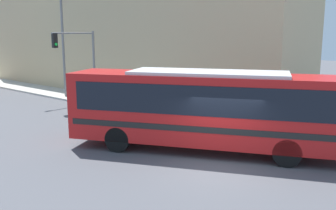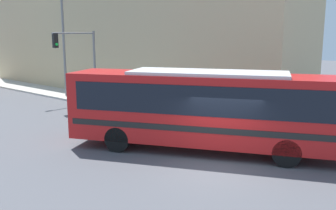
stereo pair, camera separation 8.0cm
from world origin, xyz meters
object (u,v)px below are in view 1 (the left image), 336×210
Objects in this scene: fire_hydrant at (209,117)px; traffic_light_pole at (80,54)px; pedestrian_near_corner at (172,96)px; street_lamp at (59,34)px; city_bus at (208,106)px.

traffic_light_pole reaches higher than fire_hydrant.
fire_hydrant is 10.25m from traffic_light_pole.
fire_hydrant is 4.18m from pedestrian_near_corner.
traffic_light_pole is at bearing 95.97° from fire_hydrant.
street_lamp is (-0.10, 13.46, 4.32)m from fire_hydrant.
city_bus is at bearing -102.69° from street_lamp.
fire_hydrant is 0.42× the size of pedestrian_near_corner.
fire_hydrant is 0.15× the size of traffic_light_pole.
pedestrian_near_corner is (1.66, -9.62, -3.81)m from street_lamp.
street_lamp is at bearing 99.80° from pedestrian_near_corner.
city_bus is 16.52m from street_lamp.
street_lamp is at bearing 76.20° from traffic_light_pole.
fire_hydrant is at bearing -112.06° from pedestrian_near_corner.
city_bus reaches higher than fire_hydrant.
city_bus is at bearing -129.91° from pedestrian_near_corner.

